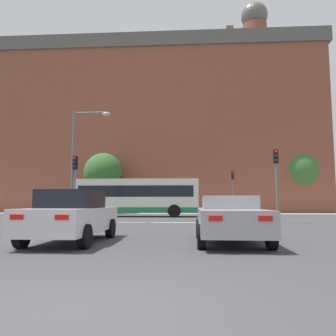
% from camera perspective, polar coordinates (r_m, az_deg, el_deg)
% --- Properties ---
extents(ground_plane, '(400.00, 400.00, 0.00)m').
position_cam_1_polar(ground_plane, '(4.03, -14.14, -23.25)').
color(ground_plane, '#3D3D3F').
extents(stop_line_strip, '(9.21, 0.30, 0.01)m').
position_cam_1_polar(stop_line_strip, '(19.45, 0.25, -9.48)').
color(stop_line_strip, silver).
rests_on(stop_line_strip, ground_plane).
extents(far_pavement, '(70.23, 2.50, 0.01)m').
position_cam_1_polar(far_pavement, '(34.27, 1.71, -7.94)').
color(far_pavement, '#A09B91').
rests_on(far_pavement, ground_plane).
extents(brick_civic_building, '(42.25, 11.08, 27.85)m').
position_cam_1_polar(brick_civic_building, '(43.56, -2.40, 6.89)').
color(brick_civic_building, brown).
rests_on(brick_civic_building, ground_plane).
extents(car_saloon_left, '(1.96, 4.37, 1.57)m').
position_cam_1_polar(car_saloon_left, '(10.41, -16.37, -8.00)').
color(car_saloon_left, silver).
rests_on(car_saloon_left, ground_plane).
extents(car_roadster_right, '(2.03, 4.33, 1.39)m').
position_cam_1_polar(car_roadster_right, '(10.04, 10.74, -8.70)').
color(car_roadster_right, '#9E9EA3').
rests_on(car_roadster_right, ground_plane).
extents(bus_crossing_lead, '(10.06, 2.73, 3.06)m').
position_cam_1_polar(bus_crossing_lead, '(27.34, -5.35, -4.99)').
color(bus_crossing_lead, silver).
rests_on(bus_crossing_lead, ground_plane).
extents(traffic_light_near_right, '(0.26, 0.31, 4.25)m').
position_cam_1_polar(traffic_light_near_right, '(19.97, 18.36, -0.90)').
color(traffic_light_near_right, slate).
rests_on(traffic_light_near_right, ground_plane).
extents(traffic_light_near_left, '(0.26, 0.31, 3.98)m').
position_cam_1_polar(traffic_light_near_left, '(20.56, -15.93, -1.57)').
color(traffic_light_near_left, slate).
rests_on(traffic_light_near_left, ground_plane).
extents(traffic_light_far_right, '(0.26, 0.31, 4.32)m').
position_cam_1_polar(traffic_light_far_right, '(33.92, 11.24, -2.96)').
color(traffic_light_far_right, slate).
rests_on(traffic_light_far_right, ground_plane).
extents(traffic_light_far_left, '(0.26, 0.31, 3.84)m').
position_cam_1_polar(traffic_light_far_left, '(34.44, -8.14, -3.55)').
color(traffic_light_far_left, slate).
rests_on(traffic_light_far_left, ground_plane).
extents(street_lamp_junction, '(2.35, 0.36, 6.86)m').
position_cam_1_polar(street_lamp_junction, '(20.77, -15.10, 2.68)').
color(street_lamp_junction, slate).
rests_on(street_lamp_junction, ground_plane).
extents(pedestrian_waiting, '(0.33, 0.45, 1.70)m').
position_cam_1_polar(pedestrian_waiting, '(34.35, -0.02, -6.28)').
color(pedestrian_waiting, brown).
rests_on(pedestrian_waiting, ground_plane).
extents(tree_by_building, '(4.20, 4.20, 6.54)m').
position_cam_1_polar(tree_by_building, '(36.40, -11.22, -0.91)').
color(tree_by_building, '#4C3823').
rests_on(tree_by_building, ground_plane).
extents(tree_kerbside, '(5.51, 5.51, 7.71)m').
position_cam_1_polar(tree_kerbside, '(41.30, 21.64, -0.50)').
color(tree_kerbside, '#4C3823').
rests_on(tree_kerbside, ground_plane).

